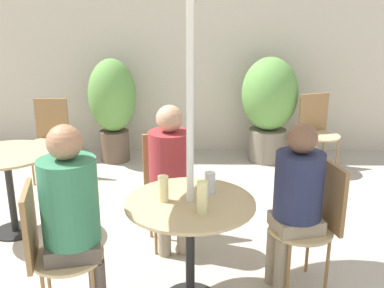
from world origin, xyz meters
name	(u,v)px	position (x,y,z in m)	size (l,w,h in m)	color
storefront_wall	(196,37)	(0.00, 3.52, 1.50)	(10.00, 0.06, 3.00)	beige
cafe_table_near	(191,221)	(0.00, 0.25, 0.59)	(0.82, 0.82, 0.72)	black
cafe_table_far	(8,170)	(-1.55, 1.16, 0.57)	(0.76, 0.76, 0.72)	black
bistro_chair_0	(315,215)	(0.85, 0.46, 0.53)	(0.46, 0.45, 0.90)	tan
bistro_chair_1	(167,179)	(-0.21, 1.09, 0.53)	(0.45, 0.46, 0.90)	tan
bistro_chair_2	(49,244)	(-0.84, 0.04, 0.53)	(0.46, 0.45, 0.90)	tan
bistro_chair_3	(317,126)	(1.43, 2.80, 0.53)	(0.46, 0.47, 0.90)	tan
bistro_chair_4	(50,132)	(-1.61, 2.45, 0.53)	(0.43, 0.43, 0.90)	tan
seated_person_0	(296,194)	(0.70, 0.42, 0.71)	(0.36, 0.34, 1.18)	gray
seated_person_1	(171,166)	(-0.17, 0.94, 0.70)	(0.35, 0.38, 1.18)	gray
seated_person_2	(73,210)	(-0.69, 0.07, 0.74)	(0.38, 0.36, 1.26)	brown
beer_glass_0	(202,197)	(0.08, 0.09, 0.82)	(0.07, 0.07, 0.20)	beige
beer_glass_1	(210,183)	(0.13, 0.37, 0.80)	(0.07, 0.07, 0.15)	silver
beer_glass_2	(163,189)	(-0.17, 0.25, 0.81)	(0.07, 0.07, 0.16)	beige
potted_plant_0	(113,103)	(-1.02, 3.05, 0.74)	(0.58, 0.58, 1.28)	brown
potted_plant_1	(269,103)	(0.90, 3.09, 0.74)	(0.69, 0.69, 1.30)	slate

